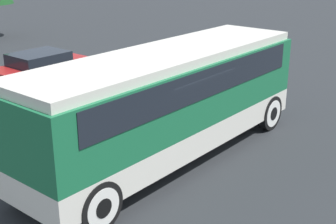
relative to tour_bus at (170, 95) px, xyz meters
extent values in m
plane|color=#26282B|center=(-0.10, 0.00, -1.80)|extent=(120.00, 120.00, 0.00)
cube|color=silver|center=(-0.10, 0.00, -0.99)|extent=(9.11, 2.40, 0.69)
cube|color=#19663D|center=(-0.10, 0.00, 0.16)|extent=(9.11, 2.40, 1.60)
cube|color=black|center=(-0.10, 0.00, 0.55)|extent=(8.02, 2.44, 0.72)
cube|color=beige|center=(-0.10, 0.00, 1.07)|extent=(8.93, 2.21, 0.22)
cube|color=#19663D|center=(4.31, 0.00, -0.07)|extent=(0.36, 2.31, 1.83)
cylinder|color=black|center=(3.58, -1.09, -1.25)|extent=(1.10, 0.28, 1.10)
cylinder|color=silver|center=(3.58, -1.09, -1.25)|extent=(0.86, 0.30, 0.86)
cylinder|color=black|center=(3.58, -1.09, -1.25)|extent=(0.42, 0.32, 0.42)
cylinder|color=black|center=(3.58, 1.09, -1.25)|extent=(1.10, 0.28, 1.10)
cylinder|color=silver|center=(3.58, 1.09, -1.25)|extent=(0.86, 0.30, 0.86)
cylinder|color=black|center=(3.58, 1.09, -1.25)|extent=(0.42, 0.32, 0.42)
cylinder|color=black|center=(-3.61, -1.09, -1.25)|extent=(1.10, 0.28, 1.10)
cylinder|color=silver|center=(-3.61, -1.09, -1.25)|extent=(0.86, 0.30, 0.86)
cylinder|color=black|center=(-3.61, -1.09, -1.25)|extent=(0.42, 0.32, 0.42)
cylinder|color=black|center=(-3.61, 1.09, -1.25)|extent=(1.10, 0.28, 1.10)
cylinder|color=silver|center=(-3.61, 1.09, -1.25)|extent=(0.86, 0.30, 0.86)
cylinder|color=black|center=(-3.61, 1.09, -1.25)|extent=(0.42, 0.32, 0.42)
cube|color=maroon|center=(2.12, 8.52, -1.23)|extent=(4.15, 1.87, 0.67)
cube|color=black|center=(1.96, 8.52, -0.65)|extent=(2.16, 1.68, 0.49)
cylinder|color=black|center=(3.76, 7.68, -1.48)|extent=(0.62, 0.22, 0.62)
cylinder|color=black|center=(3.76, 7.68, -1.48)|extent=(0.24, 0.26, 0.24)
cylinder|color=black|center=(3.76, 9.37, -1.48)|extent=(0.62, 0.22, 0.62)
cylinder|color=black|center=(3.76, 9.37, -1.48)|extent=(0.24, 0.26, 0.24)
cylinder|color=black|center=(0.49, 7.68, -1.48)|extent=(0.62, 0.22, 0.62)
cylinder|color=black|center=(0.49, 7.68, -1.48)|extent=(0.24, 0.26, 0.24)
camera|label=1|loc=(-9.06, -7.41, 3.72)|focal=50.00mm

